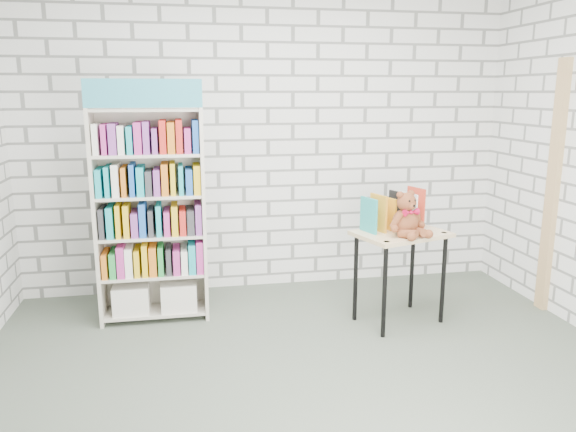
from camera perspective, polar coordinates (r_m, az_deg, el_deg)
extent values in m
plane|color=#495245|center=(3.73, 2.96, -16.95)|extent=(4.50, 4.50, 0.00)
cube|color=silver|center=(5.23, -2.04, 7.74)|extent=(4.50, 0.02, 2.80)
cube|color=silver|center=(1.46, 22.39, -5.75)|extent=(4.50, 0.02, 2.80)
cube|color=beige|center=(4.66, -18.83, -0.25)|extent=(0.03, 0.33, 1.72)
cube|color=beige|center=(4.61, -8.57, 0.16)|extent=(0.03, 0.33, 1.72)
cube|color=beige|center=(4.77, -13.63, 0.36)|extent=(0.86, 0.02, 1.72)
cube|color=teal|center=(4.36, -14.49, 11.98)|extent=(0.86, 0.02, 0.21)
cube|color=beige|center=(4.85, -13.23, -9.33)|extent=(0.80, 0.31, 0.02)
cube|color=beige|center=(4.74, -13.43, -5.69)|extent=(0.80, 0.31, 0.02)
cube|color=beige|center=(4.65, -13.63, -1.88)|extent=(0.80, 0.31, 0.02)
cube|color=beige|center=(4.58, -13.84, 2.05)|extent=(0.80, 0.31, 0.02)
cube|color=beige|center=(4.54, -14.05, 6.08)|extent=(0.80, 0.31, 0.02)
cube|color=beige|center=(4.51, -14.28, 10.42)|extent=(0.80, 0.31, 0.02)
cube|color=silver|center=(4.82, -15.60, -8.00)|extent=(0.29, 0.27, 0.23)
cube|color=silver|center=(4.80, -11.01, -7.85)|extent=(0.29, 0.27, 0.23)
cube|color=red|center=(4.69, -13.51, -4.26)|extent=(0.80, 0.27, 0.23)
cube|color=yellow|center=(4.61, -13.72, -0.39)|extent=(0.80, 0.27, 0.23)
cube|color=blue|center=(4.55, -13.92, 3.59)|extent=(0.80, 0.27, 0.23)
cube|color=green|center=(4.52, -14.14, 7.66)|extent=(0.80, 0.27, 0.23)
cube|color=tan|center=(4.53, 11.42, -1.79)|extent=(0.81, 0.67, 0.03)
cylinder|color=black|center=(4.32, 9.77, -7.64)|extent=(0.03, 0.03, 0.72)
cylinder|color=black|center=(4.60, 6.88, -6.28)|extent=(0.03, 0.03, 0.72)
cylinder|color=black|center=(4.69, 15.49, -6.29)|extent=(0.03, 0.03, 0.72)
cylinder|color=black|center=(4.95, 12.49, -5.12)|extent=(0.03, 0.03, 0.72)
cylinder|color=black|center=(4.22, 9.99, -2.61)|extent=(0.05, 0.05, 0.01)
cylinder|color=black|center=(4.58, 15.58, -1.67)|extent=(0.05, 0.05, 0.01)
cube|color=teal|center=(4.43, 8.24, 0.16)|extent=(0.08, 0.21, 0.29)
cube|color=orange|center=(4.49, 9.21, 0.28)|extent=(0.08, 0.21, 0.29)
cube|color=orange|center=(4.55, 10.15, 0.40)|extent=(0.08, 0.21, 0.29)
cube|color=black|center=(4.61, 11.07, 0.52)|extent=(0.08, 0.21, 0.29)
cube|color=white|center=(4.67, 11.97, 0.63)|extent=(0.08, 0.21, 0.29)
cube|color=red|center=(4.73, 12.84, 0.74)|extent=(0.08, 0.21, 0.29)
ellipsoid|color=maroon|center=(4.41, 11.82, -0.59)|extent=(0.21, 0.18, 0.21)
sphere|color=maroon|center=(4.38, 11.95, 1.39)|extent=(0.15, 0.15, 0.15)
sphere|color=maroon|center=(4.34, 11.32, 2.12)|extent=(0.05, 0.05, 0.05)
sphere|color=maroon|center=(4.41, 12.39, 2.24)|extent=(0.05, 0.05, 0.05)
sphere|color=maroon|center=(4.34, 12.45, 1.01)|extent=(0.06, 0.06, 0.06)
sphere|color=black|center=(4.31, 12.23, 1.48)|extent=(0.02, 0.02, 0.02)
sphere|color=black|center=(4.35, 12.74, 1.54)|extent=(0.02, 0.02, 0.02)
sphere|color=black|center=(4.32, 12.69, 1.01)|extent=(0.02, 0.02, 0.02)
cylinder|color=maroon|center=(4.33, 10.98, -0.42)|extent=(0.11, 0.08, 0.15)
cylinder|color=maroon|center=(4.46, 13.00, -0.13)|extent=(0.10, 0.11, 0.15)
sphere|color=maroon|center=(4.31, 10.77, -1.26)|extent=(0.06, 0.06, 0.06)
sphere|color=maroon|center=(4.48, 13.37, -0.86)|extent=(0.06, 0.06, 0.06)
cylinder|color=maroon|center=(4.31, 12.08, -1.78)|extent=(0.14, 0.16, 0.08)
cylinder|color=maroon|center=(4.39, 13.24, -1.58)|extent=(0.06, 0.16, 0.08)
sphere|color=maroon|center=(4.25, 12.44, -2.08)|extent=(0.07, 0.07, 0.07)
sphere|color=maroon|center=(4.36, 14.08, -1.79)|extent=(0.07, 0.07, 0.07)
cone|color=#BF0B37|center=(4.33, 12.05, 0.33)|extent=(0.07, 0.07, 0.05)
cone|color=#BF0B37|center=(4.37, 12.73, 0.43)|extent=(0.07, 0.07, 0.05)
sphere|color=#BF0B37|center=(4.35, 12.42, 0.37)|extent=(0.03, 0.03, 0.03)
cube|color=tan|center=(5.15, 25.29, 2.54)|extent=(0.05, 0.12, 2.10)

